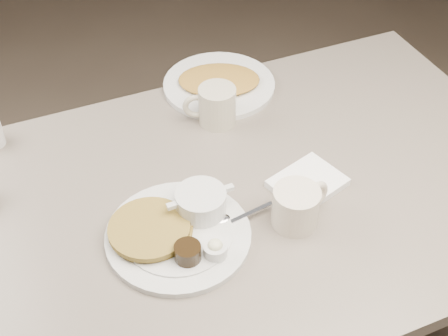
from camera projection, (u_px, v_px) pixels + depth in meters
name	position (u px, v px, depth m)	size (l,w,h in m)	color
diner_table	(227.00, 245.00, 1.51)	(1.50, 0.90, 0.75)	slate
main_plate	(179.00, 227.00, 1.30)	(0.37, 0.31, 0.07)	silver
coffee_mug_near	(297.00, 206.00, 1.31)	(0.15, 0.12, 0.09)	beige
napkin	(308.00, 183.00, 1.41)	(0.18, 0.16, 0.02)	white
coffee_mug_far	(216.00, 106.00, 1.55)	(0.14, 0.12, 0.10)	#BEB69F
hash_plate	(219.00, 83.00, 1.69)	(0.39, 0.39, 0.04)	silver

